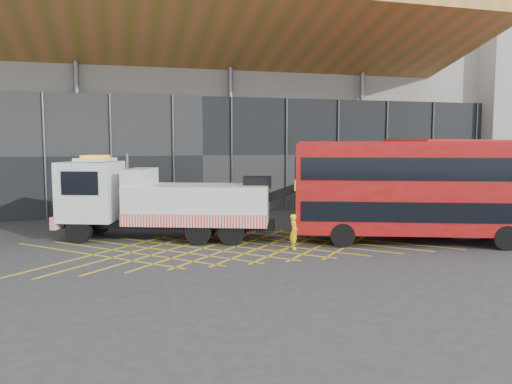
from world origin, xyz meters
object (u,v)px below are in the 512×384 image
object	(u,v)px
bus_second	(470,179)
recovery_truck	(158,200)
worker	(294,232)
bus_towed	(421,187)

from	to	relation	value
bus_second	recovery_truck	bearing A→B (deg)	155.79
recovery_truck	bus_second	size ratio (longest dim) A/B	0.97
recovery_truck	worker	distance (m)	7.15
bus_towed	bus_second	size ratio (longest dim) A/B	0.98
recovery_truck	bus_second	xyz separation A→B (m)	(17.54, -1.21, 0.81)
recovery_truck	worker	world-z (taller)	recovery_truck
bus_towed	worker	world-z (taller)	bus_towed
bus_second	worker	world-z (taller)	bus_second
worker	bus_towed	bearing A→B (deg)	-83.99
bus_second	worker	size ratio (longest dim) A/B	7.78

